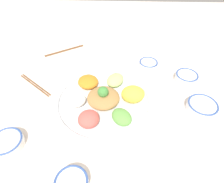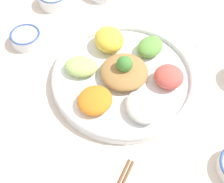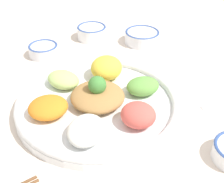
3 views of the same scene
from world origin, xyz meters
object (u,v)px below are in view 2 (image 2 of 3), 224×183
Objects in this scene: salad_platter at (124,75)px; rice_bowl_plain at (26,38)px; serving_spoon_main at (1,113)px; serving_spoon_extra at (208,30)px.

rice_bowl_plain is at bearing 51.23° from salad_platter.
rice_bowl_plain is at bearing 46.53° from serving_spoon_main.
serving_spoon_main is (-0.04, 0.35, -0.02)m from salad_platter.
rice_bowl_plain is 0.27m from serving_spoon_main.
salad_platter is at bearing -18.61° from serving_spoon_main.
rice_bowl_plain is at bearing -49.93° from serving_spoon_extra.
serving_spoon_main is at bearing 162.05° from rice_bowl_plain.
serving_spoon_extra is (-0.07, -0.58, -0.02)m from rice_bowl_plain.
serving_spoon_main is 1.08× the size of serving_spoon_extra.
salad_platter reaches higher than serving_spoon_main.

